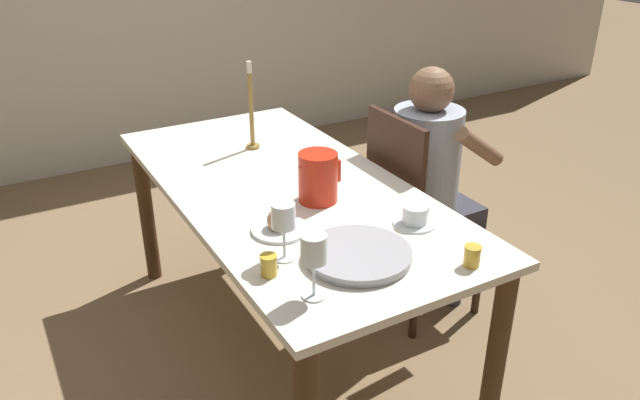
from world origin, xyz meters
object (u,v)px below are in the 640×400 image
candlestick_tall (251,114)px  wine_glass_juice (314,252)px  teacup_near_person (415,216)px  jam_jar_red (472,255)px  jam_jar_amber (269,264)px  person_seated (431,173)px  chair_person_side (412,216)px  wine_glass_water (283,218)px  serving_tray (358,255)px  red_pitcher (318,177)px  bread_plate (280,224)px

candlestick_tall → wine_glass_juice: bearing=-105.8°
teacup_near_person → jam_jar_red: teacup_near_person is taller
jam_jar_amber → jam_jar_red: (0.56, -0.26, 0.00)m
person_seated → jam_jar_red: bearing=-31.5°
person_seated → chair_person_side: bearing=-83.7°
wine_glass_water → serving_tray: size_ratio=0.56×
chair_person_side → red_pitcher: 0.68m
serving_tray → wine_glass_juice: bearing=-153.4°
wine_glass_water → wine_glass_juice: 0.22m
wine_glass_water → bread_plate: (0.07, 0.16, -0.11)m
wine_glass_water → wine_glass_juice: (-0.02, -0.22, 0.00)m
chair_person_side → jam_jar_amber: (-0.94, -0.50, 0.31)m
chair_person_side → jam_jar_red: bearing=-26.4°
jam_jar_amber → person_seated: bearing=26.4°
wine_glass_water → bread_plate: bearing=68.1°
teacup_near_person → jam_jar_amber: teacup_near_person is taller
jam_jar_red → candlestick_tall: 1.25m
wine_glass_juice → jam_jar_amber: 0.20m
teacup_near_person → wine_glass_juice: bearing=-158.2°
chair_person_side → teacup_near_person: (-0.36, -0.46, 0.30)m
red_pitcher → candlestick_tall: 0.61m
person_seated → bread_plate: 0.93m
serving_tray → jam_jar_amber: bearing=169.2°
person_seated → candlestick_tall: size_ratio=2.99×
bread_plate → chair_person_side: bearing=19.2°
person_seated → teacup_near_person: size_ratio=7.84×
jam_jar_red → candlestick_tall: size_ratio=0.17×
red_pitcher → jam_jar_amber: 0.53m
red_pitcher → wine_glass_water: bearing=-133.8°
jam_jar_amber → jam_jar_red: bearing=-24.7°
teacup_near_person → candlestick_tall: (-0.19, 0.93, 0.13)m
wine_glass_juice → jam_jar_amber: size_ratio=2.93×
person_seated → candlestick_tall: (-0.65, 0.46, 0.25)m
person_seated → wine_glass_juice: person_seated is taller
red_pitcher → jam_jar_amber: (-0.37, -0.37, -0.06)m
candlestick_tall → wine_glass_water: bearing=-108.3°
chair_person_side → serving_tray: (-0.66, -0.55, 0.29)m
jam_jar_red → candlestick_tall: bearing=98.0°
chair_person_side → wine_glass_water: bearing=-62.8°
person_seated → red_pitcher: 0.70m
wine_glass_water → wine_glass_juice: bearing=-95.1°
person_seated → wine_glass_juice: 1.20m
jam_jar_amber → candlestick_tall: candlestick_tall is taller
bread_plate → wine_glass_water: bearing=-111.9°
wine_glass_juice → serving_tray: bearing=26.6°
chair_person_side → bread_plate: 0.88m
person_seated → serving_tray: size_ratio=3.42×
person_seated → wine_glass_water: person_seated is taller
chair_person_side → wine_glass_juice: (-0.87, -0.66, 0.41)m
red_pitcher → candlestick_tall: candlestick_tall is taller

